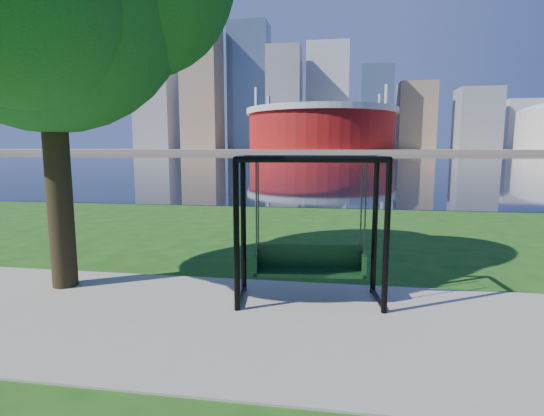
# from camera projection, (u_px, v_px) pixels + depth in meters

# --- Properties ---
(ground) EXTENTS (900.00, 900.00, 0.00)m
(ground) POSITION_uv_depth(u_px,v_px,m) (272.00, 311.00, 6.80)
(ground) COLOR #1E5114
(ground) RESTS_ON ground
(path) EXTENTS (120.00, 4.00, 0.03)m
(path) POSITION_uv_depth(u_px,v_px,m) (267.00, 323.00, 6.31)
(path) COLOR #9E937F
(path) RESTS_ON ground
(river) EXTENTS (900.00, 180.00, 0.02)m
(river) POSITION_uv_depth(u_px,v_px,m) (336.00, 159.00, 106.52)
(river) COLOR black
(river) RESTS_ON ground
(far_bank) EXTENTS (900.00, 228.00, 2.00)m
(far_bank) POSITION_uv_depth(u_px,v_px,m) (339.00, 151.00, 305.82)
(far_bank) COLOR #937F60
(far_bank) RESTS_ON ground
(stadium) EXTENTS (83.00, 83.00, 32.00)m
(stadium) POSITION_uv_depth(u_px,v_px,m) (321.00, 127.00, 236.13)
(stadium) COLOR maroon
(stadium) RESTS_ON far_bank
(skyline) EXTENTS (392.00, 66.00, 96.50)m
(skyline) POSITION_uv_depth(u_px,v_px,m) (335.00, 103.00, 314.72)
(skyline) COLOR gray
(skyline) RESTS_ON far_bank
(swing) EXTENTS (2.52, 1.31, 2.48)m
(swing) POSITION_uv_depth(u_px,v_px,m) (310.00, 233.00, 7.07)
(swing) COLOR black
(swing) RESTS_ON ground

